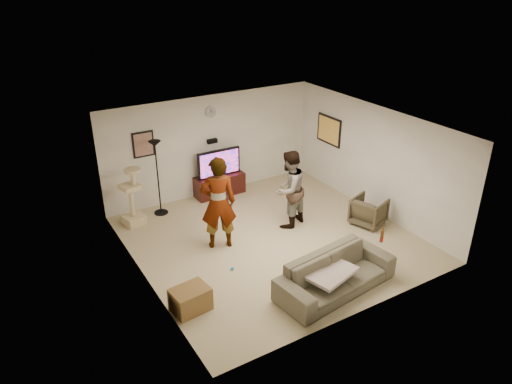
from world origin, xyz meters
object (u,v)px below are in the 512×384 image
sofa (336,274)px  floor_lamp (158,178)px  person_left (218,203)px  tv (219,163)px  tv_stand (220,185)px  person_right (289,189)px  armchair (369,211)px  side_table (190,299)px  cat_tree (131,197)px  beer_bottle (382,236)px

sofa → floor_lamp: bearing=103.5°
floor_lamp → person_left: size_ratio=0.90×
tv → sofa: size_ratio=0.50×
tv_stand → sofa: bearing=-90.4°
person_right → armchair: size_ratio=2.54×
person_left → person_right: (1.70, -0.01, -0.11)m
tv → person_left: bearing=-117.3°
tv_stand → side_table: 4.47m
person_right → side_table: size_ratio=2.83×
floor_lamp → side_table: bearing=-103.1°
cat_tree → armchair: (4.49, -2.72, -0.36)m
floor_lamp → cat_tree: bearing=-166.9°
person_left → beer_bottle: 3.20m
tv_stand → person_right: 2.33m
cat_tree → side_table: 3.42m
person_right → beer_bottle: (0.42, -2.38, -0.09)m
side_table → tv_stand: bearing=56.5°
floor_lamp → person_left: bearing=-75.2°
cat_tree → tv: bearing=8.3°
floor_lamp → person_right: bearing=-41.8°
side_table → person_left: bearing=49.2°
floor_lamp → person_left: (0.52, -1.98, 0.10)m
floor_lamp → beer_bottle: bearing=-58.8°
person_left → beer_bottle: size_ratio=7.84×
person_left → armchair: size_ratio=2.85×
person_left → sofa: bearing=134.4°
tv_stand → person_right: person_right is taller
tv_stand → cat_tree: cat_tree is taller
person_left → armchair: bearing=-175.4°
floor_lamp → sofa: size_ratio=0.78×
tv → person_right: size_ratio=0.65×
person_right → side_table: (-3.06, -1.55, -0.67)m
tv → floor_lamp: 1.65m
tv_stand → side_table: bearing=-123.5°
sofa → cat_tree: bearing=112.0°
person_right → sofa: 2.52m
tv → cat_tree: bearing=-171.7°
beer_bottle → side_table: (-3.48, 0.82, -0.58)m
sofa → beer_bottle: size_ratio=9.06×
side_table → sofa: bearing=-18.7°
cat_tree → beer_bottle: size_ratio=5.35×
sofa → person_right: bearing=68.6°
floor_lamp → cat_tree: size_ratio=1.32×
sofa → person_left: bearing=107.7°
cat_tree → floor_lamp: bearing=13.1°
tv → cat_tree: 2.37m
cat_tree → armchair: 5.26m
person_left → armchair: 3.45m
floor_lamp → person_right: (2.23, -1.99, -0.01)m
person_left → side_table: size_ratio=3.18×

